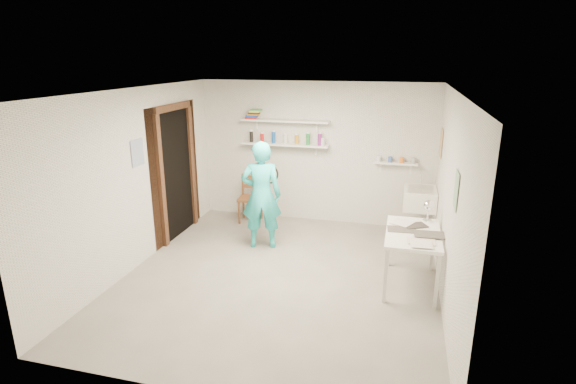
% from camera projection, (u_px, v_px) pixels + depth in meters
% --- Properties ---
extents(floor, '(4.00, 4.50, 0.02)m').
position_uv_depth(floor, '(280.00, 277.00, 5.92)').
color(floor, slate).
rests_on(floor, ground).
extents(ceiling, '(4.00, 4.50, 0.02)m').
position_uv_depth(ceiling, '(279.00, 90.00, 5.22)').
color(ceiling, silver).
rests_on(ceiling, wall_back).
extents(wall_back, '(4.00, 0.02, 2.40)m').
position_uv_depth(wall_back, '(315.00, 153.00, 7.66)').
color(wall_back, silver).
rests_on(wall_back, ground).
extents(wall_front, '(4.00, 0.02, 2.40)m').
position_uv_depth(wall_front, '(202.00, 270.00, 3.48)').
color(wall_front, silver).
rests_on(wall_front, ground).
extents(wall_left, '(0.02, 4.50, 2.40)m').
position_uv_depth(wall_left, '(136.00, 179.00, 6.05)').
color(wall_left, silver).
rests_on(wall_left, ground).
extents(wall_right, '(0.02, 4.50, 2.40)m').
position_uv_depth(wall_right, '(451.00, 202.00, 5.09)').
color(wall_right, silver).
rests_on(wall_right, ground).
extents(doorway_recess, '(0.02, 0.90, 2.00)m').
position_uv_depth(doorway_recess, '(176.00, 174.00, 7.08)').
color(doorway_recess, black).
rests_on(doorway_recess, wall_left).
extents(corridor_box, '(1.40, 1.50, 2.10)m').
position_uv_depth(corridor_box, '(136.00, 169.00, 7.23)').
color(corridor_box, brown).
rests_on(corridor_box, ground).
extents(door_lintel, '(0.06, 1.05, 0.10)m').
position_uv_depth(door_lintel, '(172.00, 107.00, 6.77)').
color(door_lintel, brown).
rests_on(door_lintel, wall_left).
extents(door_jamb_near, '(0.06, 0.10, 2.00)m').
position_uv_depth(door_jamb_near, '(161.00, 183.00, 6.61)').
color(door_jamb_near, brown).
rests_on(door_jamb_near, ground).
extents(door_jamb_far, '(0.06, 0.10, 2.00)m').
position_uv_depth(door_jamb_far, '(192.00, 167.00, 7.53)').
color(door_jamb_far, brown).
rests_on(door_jamb_far, ground).
extents(shelf_lower, '(1.50, 0.22, 0.03)m').
position_uv_depth(shelf_lower, '(285.00, 144.00, 7.62)').
color(shelf_lower, white).
rests_on(shelf_lower, wall_back).
extents(shelf_upper, '(1.50, 0.22, 0.03)m').
position_uv_depth(shelf_upper, '(285.00, 121.00, 7.50)').
color(shelf_upper, white).
rests_on(shelf_upper, wall_back).
extents(ledge_shelf, '(0.70, 0.14, 0.03)m').
position_uv_depth(ledge_shelf, '(396.00, 163.00, 7.28)').
color(ledge_shelf, white).
rests_on(ledge_shelf, wall_back).
extents(poster_left, '(0.01, 0.28, 0.36)m').
position_uv_depth(poster_left, '(137.00, 153.00, 5.99)').
color(poster_left, '#334C7F').
rests_on(poster_left, wall_left).
extents(poster_right_a, '(0.01, 0.34, 0.42)m').
position_uv_depth(poster_right_a, '(441.00, 143.00, 6.66)').
color(poster_right_a, '#995933').
rests_on(poster_right_a, wall_right).
extents(poster_right_b, '(0.01, 0.30, 0.38)m').
position_uv_depth(poster_right_b, '(456.00, 190.00, 4.50)').
color(poster_right_b, '#3F724C').
rests_on(poster_right_b, wall_right).
extents(belfast_sink, '(0.48, 0.60, 0.30)m').
position_uv_depth(belfast_sink, '(420.00, 198.00, 6.87)').
color(belfast_sink, white).
rests_on(belfast_sink, wall_right).
extents(man, '(0.67, 0.52, 1.63)m').
position_uv_depth(man, '(261.00, 195.00, 6.64)').
color(man, '#29CCCE').
rests_on(man, ground).
extents(wall_clock, '(0.29, 0.10, 0.29)m').
position_uv_depth(wall_clock, '(269.00, 174.00, 6.75)').
color(wall_clock, beige).
rests_on(wall_clock, man).
extents(wooden_chair, '(0.43, 0.41, 0.83)m').
position_uv_depth(wooden_chair, '(250.00, 199.00, 7.79)').
color(wooden_chair, brown).
rests_on(wooden_chair, ground).
extents(work_table, '(0.65, 1.08, 0.72)m').
position_uv_depth(work_table, '(411.00, 259.00, 5.60)').
color(work_table, white).
rests_on(work_table, ground).
extents(desk_lamp, '(0.14, 0.14, 0.14)m').
position_uv_depth(desk_lamp, '(429.00, 205.00, 5.79)').
color(desk_lamp, white).
rests_on(desk_lamp, work_table).
extents(spray_cans, '(1.26, 0.06, 0.17)m').
position_uv_depth(spray_cans, '(285.00, 139.00, 7.59)').
color(spray_cans, black).
rests_on(spray_cans, shelf_lower).
extents(book_stack, '(0.28, 0.14, 0.17)m').
position_uv_depth(book_stack, '(254.00, 114.00, 7.61)').
color(book_stack, red).
rests_on(book_stack, shelf_upper).
extents(ledge_pots, '(0.48, 0.07, 0.09)m').
position_uv_depth(ledge_pots, '(396.00, 160.00, 7.26)').
color(ledge_pots, silver).
rests_on(ledge_pots, ledge_shelf).
extents(papers, '(0.30, 0.22, 0.03)m').
position_uv_depth(papers, '(413.00, 231.00, 5.49)').
color(papers, silver).
rests_on(papers, work_table).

